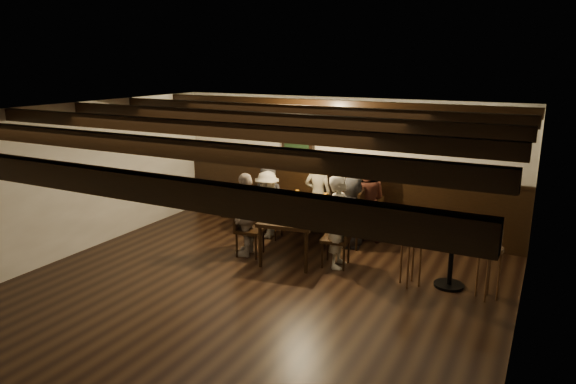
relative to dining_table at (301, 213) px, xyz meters
The scene contains 27 objects.
room 0.50m from the dining_table, 142.28° to the left, with size 7.00×7.00×7.00m.
dining_table is the anchor object (origin of this frame).
chair_left_near 0.93m from the dining_table, 156.63° to the left, with size 0.45×0.45×0.86m.
chair_left_far 0.92m from the dining_table, 139.24° to the right, with size 0.46×0.46×0.88m.
chair_right_near 0.92m from the dining_table, 40.70° to the left, with size 0.50×0.50×0.96m.
chair_right_far 0.92m from the dining_table, 23.35° to the right, with size 0.46×0.46×0.89m.
person_bench_left 1.27m from the dining_table, 143.70° to the left, with size 0.59×0.38×1.21m, color #272629.
person_bench_centre 1.05m from the dining_table, 98.70° to the left, with size 0.49×0.32×1.36m, color gray.
person_bench_right 1.27m from the dining_table, 53.70° to the left, with size 0.69×0.54×1.41m, color #592A1E.
person_left_near 0.88m from the dining_table, 157.74° to the left, with size 0.76×0.44×1.18m, color gray.
person_left_far 0.88m from the dining_table, 140.33° to the right, with size 0.79×0.33×1.34m, color gray.
person_right_near 0.88m from the dining_table, 39.67° to the left, with size 0.59×0.38×1.20m, color black.
person_right_far 0.88m from the dining_table, 22.26° to the right, with size 0.51×0.34×1.41m, color #B4AD98.
pint_a 0.76m from the dining_table, 120.50° to the left, with size 0.07×0.07×0.14m, color #BF7219.
pint_b 0.71m from the dining_table, 77.67° to the left, with size 0.07×0.07×0.14m, color #BF7219.
pint_c 0.34m from the dining_table, behind, with size 0.07×0.07×0.14m, color #BF7219.
pint_d 0.38m from the dining_table, 42.39° to the left, with size 0.07×0.07×0.14m, color silver.
pint_e 0.52m from the dining_table, 107.35° to the right, with size 0.07×0.07×0.14m, color #BF7219.
pint_f 0.60m from the dining_table, 61.31° to the right, with size 0.07×0.07×0.14m, color silver.
pint_g 0.81m from the dining_table, 77.72° to the right, with size 0.07×0.07×0.14m, color #BF7219.
plate_near 0.72m from the dining_table, 93.39° to the right, with size 0.24×0.24×0.01m, color white.
plate_far 0.36m from the dining_table, 50.33° to the right, with size 0.24×0.24×0.01m, color white.
condiment_caddy 0.13m from the dining_table, 81.30° to the right, with size 0.15×0.10×0.12m, color black.
candle 0.33m from the dining_table, 76.90° to the left, with size 0.05×0.05×0.05m, color beige.
high_top_table 2.46m from the dining_table, ahead, with size 0.56×0.56×0.99m.
bar_stool_left 2.02m from the dining_table, 14.83° to the right, with size 0.32×0.32×1.01m.
bar_stool_right 2.99m from the dining_table, ahead, with size 0.32×0.33×1.01m.
Camera 1 is at (3.39, -5.07, 3.02)m, focal length 32.00 mm.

